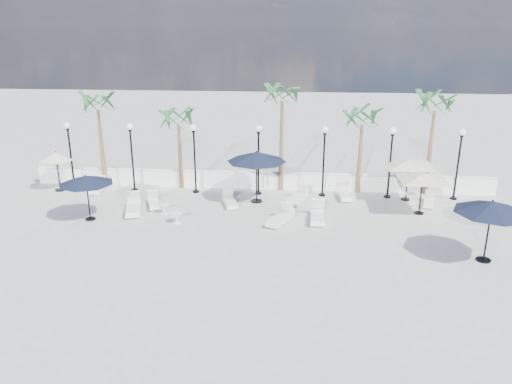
# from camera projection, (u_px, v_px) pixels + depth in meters

# --- Properties ---
(ground) EXTENTS (100.00, 100.00, 0.00)m
(ground) POSITION_uv_depth(u_px,v_px,m) (247.00, 243.00, 21.44)
(ground) COLOR #A0A19C
(ground) RESTS_ON ground
(balustrade) EXTENTS (26.00, 0.30, 1.01)m
(balustrade) POSITION_uv_depth(u_px,v_px,m) (260.00, 180.00, 28.37)
(balustrade) COLOR silver
(balustrade) RESTS_ON ground
(lamppost_0) EXTENTS (0.36, 0.36, 3.84)m
(lamppost_0) POSITION_uv_depth(u_px,v_px,m) (70.00, 146.00, 27.60)
(lamppost_0) COLOR black
(lamppost_0) RESTS_ON ground
(lamppost_1) EXTENTS (0.36, 0.36, 3.84)m
(lamppost_1) POSITION_uv_depth(u_px,v_px,m) (131.00, 147.00, 27.32)
(lamppost_1) COLOR black
(lamppost_1) RESTS_ON ground
(lamppost_2) EXTENTS (0.36, 0.36, 3.84)m
(lamppost_2) POSITION_uv_depth(u_px,v_px,m) (194.00, 149.00, 27.05)
(lamppost_2) COLOR black
(lamppost_2) RESTS_ON ground
(lamppost_3) EXTENTS (0.36, 0.36, 3.84)m
(lamppost_3) POSITION_uv_depth(u_px,v_px,m) (258.00, 150.00, 26.77)
(lamppost_3) COLOR black
(lamppost_3) RESTS_ON ground
(lamppost_4) EXTENTS (0.36, 0.36, 3.84)m
(lamppost_4) POSITION_uv_depth(u_px,v_px,m) (324.00, 151.00, 26.50)
(lamppost_4) COLOR black
(lamppost_4) RESTS_ON ground
(lamppost_5) EXTENTS (0.36, 0.36, 3.84)m
(lamppost_5) POSITION_uv_depth(u_px,v_px,m) (391.00, 153.00, 26.22)
(lamppost_5) COLOR black
(lamppost_5) RESTS_ON ground
(lamppost_6) EXTENTS (0.36, 0.36, 3.84)m
(lamppost_6) POSITION_uv_depth(u_px,v_px,m) (459.00, 154.00, 25.95)
(lamppost_6) COLOR black
(lamppost_6) RESTS_ON ground
(palm_0) EXTENTS (2.60, 2.60, 5.50)m
(palm_0) POSITION_uv_depth(u_px,v_px,m) (98.00, 107.00, 27.58)
(palm_0) COLOR brown
(palm_0) RESTS_ON ground
(palm_1) EXTENTS (2.60, 2.60, 4.70)m
(palm_1) POSITION_uv_depth(u_px,v_px,m) (178.00, 123.00, 27.48)
(palm_1) COLOR brown
(palm_1) RESTS_ON ground
(palm_2) EXTENTS (2.60, 2.60, 6.10)m
(palm_2) POSITION_uv_depth(u_px,v_px,m) (282.00, 99.00, 26.59)
(palm_2) COLOR brown
(palm_2) RESTS_ON ground
(palm_3) EXTENTS (2.60, 2.60, 4.90)m
(palm_3) POSITION_uv_depth(u_px,v_px,m) (362.00, 122.00, 26.63)
(palm_3) COLOR brown
(palm_3) RESTS_ON ground
(palm_4) EXTENTS (2.60, 2.60, 5.70)m
(palm_4) POSITION_uv_depth(u_px,v_px,m) (435.00, 108.00, 26.09)
(palm_4) COLOR brown
(palm_4) RESTS_ON ground
(lounger_0) EXTENTS (0.73, 1.86, 0.68)m
(lounger_0) POSITION_uv_depth(u_px,v_px,m) (98.00, 187.00, 27.94)
(lounger_0) COLOR silver
(lounger_0) RESTS_ON ground
(lounger_1) EXTENTS (1.07, 1.75, 0.62)m
(lounger_1) POSITION_uv_depth(u_px,v_px,m) (154.00, 202.00, 25.63)
(lounger_1) COLOR silver
(lounger_1) RESTS_ON ground
(lounger_2) EXTENTS (1.26, 2.25, 0.80)m
(lounger_2) POSITION_uv_depth(u_px,v_px,m) (133.00, 207.00, 24.80)
(lounger_2) COLOR silver
(lounger_2) RESTS_ON ground
(lounger_3) EXTENTS (1.06, 1.86, 0.66)m
(lounger_3) POSITION_uv_depth(u_px,v_px,m) (230.00, 201.00, 25.75)
(lounger_3) COLOR silver
(lounger_3) RESTS_ON ground
(lounger_4) EXTENTS (1.27, 2.17, 0.77)m
(lounger_4) POSITION_uv_depth(u_px,v_px,m) (298.00, 197.00, 26.30)
(lounger_4) COLOR silver
(lounger_4) RESTS_ON ground
(lounger_5) EXTENTS (1.38, 2.09, 0.75)m
(lounger_5) POSITION_uv_depth(u_px,v_px,m) (281.00, 218.00, 23.49)
(lounger_5) COLOR silver
(lounger_5) RESTS_ON ground
(lounger_6) EXTENTS (0.74, 2.09, 0.78)m
(lounger_6) POSITION_uv_depth(u_px,v_px,m) (318.00, 215.00, 23.79)
(lounger_6) COLOR silver
(lounger_6) RESTS_ON ground
(lounger_7) EXTENTS (0.82, 1.95, 0.71)m
(lounger_7) POSITION_uv_depth(u_px,v_px,m) (344.00, 194.00, 26.87)
(lounger_7) COLOR silver
(lounger_7) RESTS_ON ground
(lounger_8) EXTENTS (0.94, 1.69, 0.60)m
(lounger_8) POSITION_uv_depth(u_px,v_px,m) (429.00, 201.00, 25.83)
(lounger_8) COLOR silver
(lounger_8) RESTS_ON ground
(side_table_0) EXTENTS (0.48, 0.48, 0.47)m
(side_table_0) POSITION_uv_depth(u_px,v_px,m) (164.00, 208.00, 24.66)
(side_table_0) COLOR silver
(side_table_0) RESTS_ON ground
(side_table_1) EXTENTS (0.51, 0.51, 0.50)m
(side_table_1) POSITION_uv_depth(u_px,v_px,m) (176.00, 217.00, 23.47)
(side_table_1) COLOR silver
(side_table_1) RESTS_ON ground
(side_table_2) EXTENTS (0.57, 0.57, 0.55)m
(side_table_2) POSITION_uv_depth(u_px,v_px,m) (410.00, 198.00, 26.00)
(side_table_2) COLOR silver
(side_table_2) RESTS_ON ground
(parasol_navy_left) EXTENTS (2.55, 2.55, 2.25)m
(parasol_navy_left) POSITION_uv_depth(u_px,v_px,m) (86.00, 180.00, 23.35)
(parasol_navy_left) COLOR black
(parasol_navy_left) RESTS_ON ground
(parasol_navy_mid) EXTENTS (3.10, 3.10, 2.78)m
(parasol_navy_mid) POSITION_uv_depth(u_px,v_px,m) (257.00, 157.00, 25.59)
(parasol_navy_mid) COLOR black
(parasol_navy_mid) RESTS_ON ground
(parasol_navy_right) EXTENTS (2.87, 2.87, 2.57)m
(parasol_navy_right) POSITION_uv_depth(u_px,v_px,m) (492.00, 207.00, 19.09)
(parasol_navy_right) COLOR black
(parasol_navy_right) RESTS_ON ground
(parasol_cream_sq_a) EXTENTS (4.87, 4.87, 2.39)m
(parasol_cream_sq_a) POSITION_uv_depth(u_px,v_px,m) (410.00, 160.00, 25.96)
(parasol_cream_sq_a) COLOR black
(parasol_cream_sq_a) RESTS_ON ground
(parasol_cream_sq_b) EXTENTS (4.44, 4.44, 2.22)m
(parasol_cream_sq_b) POSITION_uv_depth(u_px,v_px,m) (423.00, 174.00, 24.08)
(parasol_cream_sq_b) COLOR black
(parasol_cream_sq_b) RESTS_ON ground
(parasol_cream_small) EXTENTS (1.87, 1.87, 2.29)m
(parasol_cream_small) POSITION_uv_depth(u_px,v_px,m) (56.00, 157.00, 27.54)
(parasol_cream_small) COLOR black
(parasol_cream_small) RESTS_ON ground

